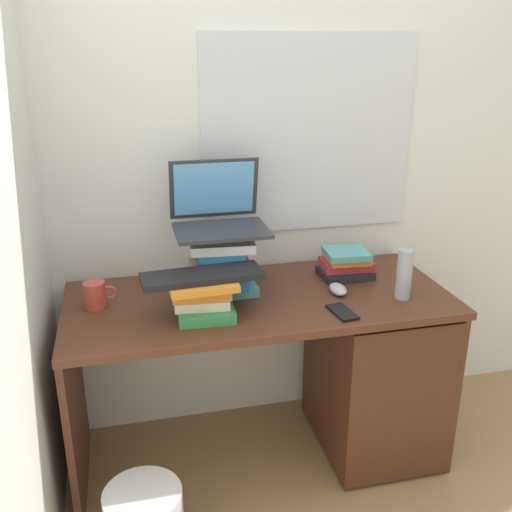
% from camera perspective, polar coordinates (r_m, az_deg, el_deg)
% --- Properties ---
extents(ground_plane, '(6.00, 6.00, 0.00)m').
position_cam_1_polar(ground_plane, '(2.59, 0.30, -18.92)').
color(ground_plane, '#9E7A4C').
extents(wall_back, '(6.00, 0.06, 2.60)m').
position_cam_1_polar(wall_back, '(2.39, -1.68, 12.11)').
color(wall_back, silver).
rests_on(wall_back, ground).
extents(wall_left, '(0.05, 6.00, 2.60)m').
position_cam_1_polar(wall_left, '(2.01, -23.00, 8.95)').
color(wall_left, silver).
rests_on(wall_left, ground).
extents(desk, '(1.46, 0.64, 0.73)m').
position_cam_1_polar(desk, '(2.44, 9.08, -10.47)').
color(desk, '#4C2819').
rests_on(desk, ground).
extents(book_stack_tall, '(0.25, 0.21, 0.25)m').
position_cam_1_polar(book_stack_tall, '(2.19, -3.40, -0.81)').
color(book_stack_tall, teal).
rests_on(book_stack_tall, desk).
extents(book_stack_keyboard_riser, '(0.24, 0.20, 0.14)m').
position_cam_1_polar(book_stack_keyboard_riser, '(2.04, -5.29, -4.08)').
color(book_stack_keyboard_riser, '#338C4C').
rests_on(book_stack_keyboard_riser, desk).
extents(book_stack_side, '(0.22, 0.19, 0.12)m').
position_cam_1_polar(book_stack_side, '(2.40, 8.89, -0.71)').
color(book_stack_side, black).
rests_on(book_stack_side, desk).
extents(laptop, '(0.34, 0.30, 0.25)m').
position_cam_1_polar(laptop, '(2.19, -3.75, 4.31)').
color(laptop, '#2D2D33').
rests_on(laptop, book_stack_tall).
extents(keyboard, '(0.43, 0.17, 0.02)m').
position_cam_1_polar(keyboard, '(2.01, -5.34, -1.96)').
color(keyboard, black).
rests_on(keyboard, book_stack_keyboard_riser).
extents(computer_mouse, '(0.06, 0.10, 0.04)m').
position_cam_1_polar(computer_mouse, '(2.24, 8.10, -3.27)').
color(computer_mouse, '#A5A8AD').
rests_on(computer_mouse, desk).
extents(mug, '(0.12, 0.08, 0.10)m').
position_cam_1_polar(mug, '(2.18, -15.57, -3.71)').
color(mug, '#B23F33').
rests_on(mug, desk).
extents(water_bottle, '(0.06, 0.06, 0.19)m').
position_cam_1_polar(water_bottle, '(2.22, 14.42, -1.77)').
color(water_bottle, '#999EA5').
rests_on(water_bottle, desk).
extents(cell_phone, '(0.08, 0.14, 0.01)m').
position_cam_1_polar(cell_phone, '(2.09, 8.52, -5.50)').
color(cell_phone, black).
rests_on(cell_phone, desk).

